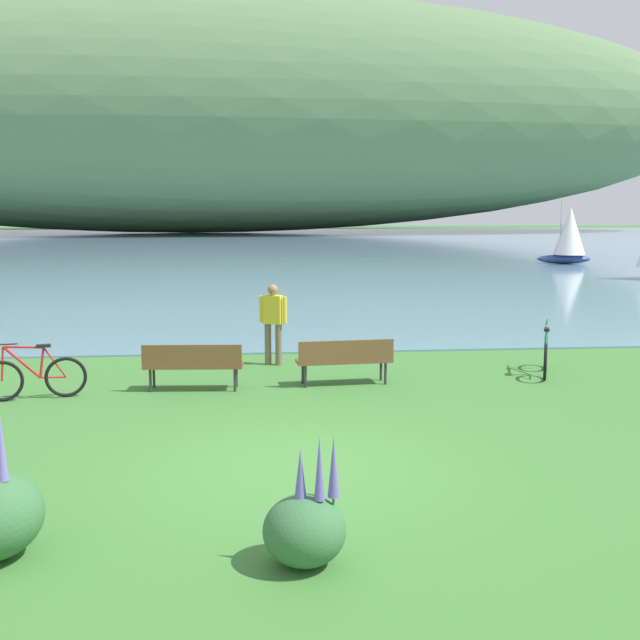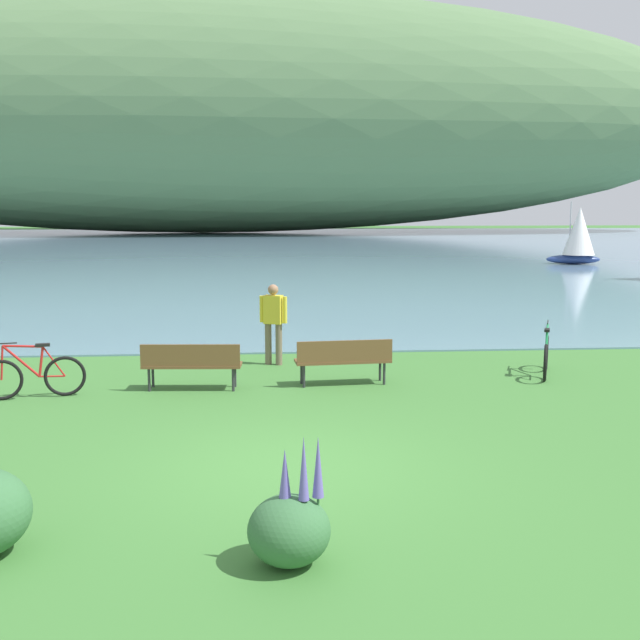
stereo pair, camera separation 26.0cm
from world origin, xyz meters
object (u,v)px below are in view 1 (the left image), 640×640
park_bench_near_camera (345,358)px  bicycle_leaning_near_bench (34,377)px  park_bench_further_along (193,363)px  person_at_shoreline (273,319)px  sailboat_mid_bay (569,235)px  bicycle_beside_path (546,355)px

park_bench_near_camera → bicycle_leaning_near_bench: 5.56m
park_bench_further_along → person_at_shoreline: (1.53, 2.15, 0.46)m
park_bench_further_along → bicycle_leaning_near_bench: bicycle_leaning_near_bench is taller
park_bench_further_along → sailboat_mid_bay: 32.86m
bicycle_beside_path → park_bench_further_along: bearing=-174.0°
park_bench_further_along → bicycle_leaning_near_bench: bearing=-172.0°
bicycle_leaning_near_bench → person_at_shoreline: size_ratio=1.02×
person_at_shoreline → sailboat_mid_bay: sailboat_mid_bay is taller
park_bench_near_camera → park_bench_further_along: size_ratio=1.00×
park_bench_further_along → person_at_shoreline: size_ratio=1.07×
sailboat_mid_bay → park_bench_further_along: bearing=-124.2°
bicycle_leaning_near_bench → sailboat_mid_bay: (21.19, 27.53, 1.24)m
sailboat_mid_bay → park_bench_near_camera: bearing=-120.2°
park_bench_near_camera → person_at_shoreline: (-1.29, 1.95, 0.46)m
bicycle_leaning_near_bench → person_at_shoreline: person_at_shoreline is taller
person_at_shoreline → sailboat_mid_bay: size_ratio=0.51×
park_bench_further_along → sailboat_mid_bay: bearing=55.8°
bicycle_beside_path → bicycle_leaning_near_bench: bearing=-173.4°
park_bench_further_along → bicycle_beside_path: bicycle_beside_path is taller
sailboat_mid_bay → bicycle_beside_path: bearing=-113.6°
park_bench_further_along → bicycle_beside_path: (6.91, 0.73, -0.12)m
bicycle_beside_path → sailboat_mid_bay: sailboat_mid_bay is taller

